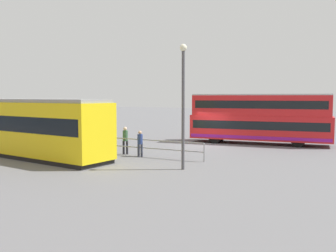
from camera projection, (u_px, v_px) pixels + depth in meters
The scene contains 8 objects.
ground_plane at pixel (205, 146), 28.00m from camera, with size 160.00×160.00×0.00m, color slate.
double_decker_bus at pixel (259, 118), 28.91m from camera, with size 10.90×4.17×3.89m.
tram_yellow at pixel (29, 127), 22.69m from camera, with size 12.12×3.19×3.55m.
pedestrian_near_railing at pixel (125, 138), 23.70m from camera, with size 0.45×0.45×1.76m.
pedestrian_crossing at pixel (140, 142), 22.76m from camera, with size 0.36×0.34×1.60m.
pedestrian_railing at pixel (138, 144), 22.96m from camera, with size 8.79×0.64×1.08m.
info_sign at pixel (99, 128), 24.94m from camera, with size 1.22×0.12×2.29m.
street_lamp at pixel (183, 96), 18.53m from camera, with size 0.36×0.36×6.29m.
Camera 1 is at (-12.03, 25.21, 3.70)m, focal length 39.70 mm.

